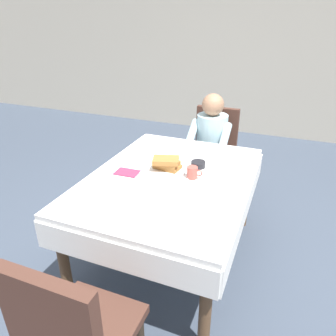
# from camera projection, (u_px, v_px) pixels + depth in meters

# --- Properties ---
(ground_plane) EXTENTS (14.00, 14.00, 0.00)m
(ground_plane) POSITION_uv_depth(u_px,v_px,m) (170.00, 257.00, 2.60)
(ground_plane) COLOR #3D4756
(back_wall) EXTENTS (12.00, 0.16, 3.20)m
(back_wall) POSITION_uv_depth(u_px,v_px,m) (253.00, 29.00, 4.75)
(back_wall) COLOR beige
(back_wall) RESTS_ON ground
(dining_table_main) EXTENTS (1.12, 1.52, 0.74)m
(dining_table_main) POSITION_uv_depth(u_px,v_px,m) (170.00, 187.00, 2.32)
(dining_table_main) COLOR white
(dining_table_main) RESTS_ON ground
(chair_diner) EXTENTS (0.44, 0.45, 0.93)m
(chair_diner) POSITION_uv_depth(u_px,v_px,m) (214.00, 147.00, 3.34)
(chair_diner) COLOR #4C2D23
(chair_diner) RESTS_ON ground
(diner_person) EXTENTS (0.40, 0.43, 1.12)m
(diner_person) POSITION_uv_depth(u_px,v_px,m) (210.00, 140.00, 3.15)
(diner_person) COLOR silver
(diner_person) RESTS_ON ground
(chair_near_camera) EXTENTS (0.44, 0.45, 0.93)m
(chair_near_camera) POSITION_uv_depth(u_px,v_px,m) (73.00, 332.00, 1.39)
(chair_near_camera) COLOR #4C2D23
(chair_near_camera) RESTS_ON ground
(plate_breakfast) EXTENTS (0.28, 0.28, 0.02)m
(plate_breakfast) POSITION_uv_depth(u_px,v_px,m) (167.00, 170.00, 2.35)
(plate_breakfast) COLOR white
(plate_breakfast) RESTS_ON dining_table_main
(breakfast_stack) EXTENTS (0.22, 0.19, 0.09)m
(breakfast_stack) POSITION_uv_depth(u_px,v_px,m) (167.00, 163.00, 2.33)
(breakfast_stack) COLOR #A36B33
(breakfast_stack) RESTS_ON plate_breakfast
(cup_coffee) EXTENTS (0.11, 0.08, 0.08)m
(cup_coffee) POSITION_uv_depth(u_px,v_px,m) (192.00, 172.00, 2.24)
(cup_coffee) COLOR #B24C42
(cup_coffee) RESTS_ON dining_table_main
(bowl_butter) EXTENTS (0.11, 0.11, 0.04)m
(bowl_butter) POSITION_uv_depth(u_px,v_px,m) (198.00, 164.00, 2.41)
(bowl_butter) COLOR black
(bowl_butter) RESTS_ON dining_table_main
(fork_left_of_plate) EXTENTS (0.03, 0.18, 0.00)m
(fork_left_of_plate) POSITION_uv_depth(u_px,v_px,m) (143.00, 168.00, 2.40)
(fork_left_of_plate) COLOR silver
(fork_left_of_plate) RESTS_ON dining_table_main
(knife_right_of_plate) EXTENTS (0.04, 0.20, 0.00)m
(knife_right_of_plate) POSITION_uv_depth(u_px,v_px,m) (191.00, 176.00, 2.27)
(knife_right_of_plate) COLOR silver
(knife_right_of_plate) RESTS_ON dining_table_main
(spoon_near_edge) EXTENTS (0.15, 0.02, 0.00)m
(spoon_near_edge) POSITION_uv_depth(u_px,v_px,m) (149.00, 191.00, 2.08)
(spoon_near_edge) COLOR silver
(spoon_near_edge) RESTS_ON dining_table_main
(napkin_folded) EXTENTS (0.17, 0.13, 0.01)m
(napkin_folded) POSITION_uv_depth(u_px,v_px,m) (127.00, 172.00, 2.32)
(napkin_folded) COLOR #8C2D4C
(napkin_folded) RESTS_ON dining_table_main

